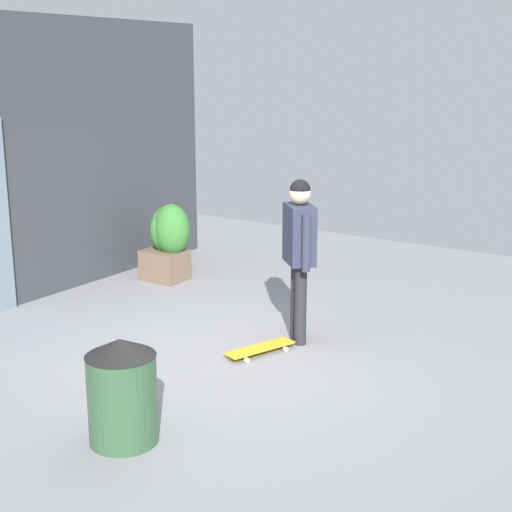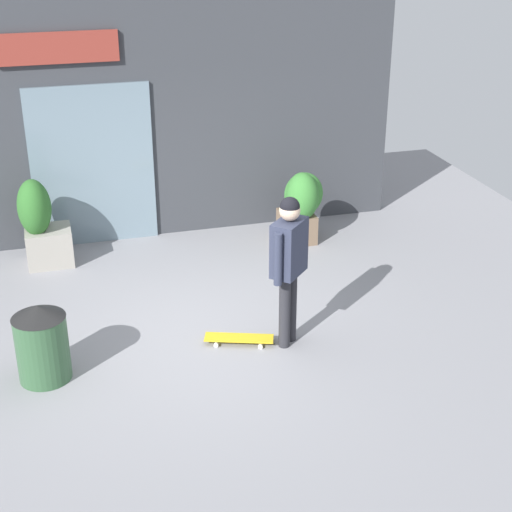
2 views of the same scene
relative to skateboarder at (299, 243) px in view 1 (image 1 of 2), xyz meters
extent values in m
plane|color=gray|center=(-0.96, 0.44, -1.09)|extent=(12.00, 12.00, 0.00)
cylinder|color=#28282D|center=(-0.06, -0.06, -0.65)|extent=(0.13, 0.13, 0.88)
cylinder|color=#28282D|center=(0.06, 0.06, -0.65)|extent=(0.13, 0.13, 0.88)
cube|color=#2D3347|center=(0.00, 0.00, 0.10)|extent=(0.49, 0.49, 0.62)
cylinder|color=#2D3347|center=(-0.18, -0.19, 0.06)|extent=(0.09, 0.09, 0.59)
cylinder|color=#2D3347|center=(0.18, 0.19, 0.06)|extent=(0.09, 0.09, 0.59)
sphere|color=beige|center=(0.00, 0.00, 0.53)|extent=(0.23, 0.23, 0.23)
sphere|color=black|center=(0.00, 0.00, 0.57)|extent=(0.22, 0.22, 0.22)
cube|color=gold|center=(-0.54, 0.14, -1.03)|extent=(0.81, 0.45, 0.02)
cylinder|color=silver|center=(-0.81, 0.12, -1.07)|extent=(0.06, 0.05, 0.05)
cylinder|color=silver|center=(-0.74, 0.32, -1.07)|extent=(0.06, 0.05, 0.05)
cylinder|color=silver|center=(-0.33, -0.05, -1.07)|extent=(0.06, 0.05, 0.05)
cylinder|color=silver|center=(-0.26, 0.16, -1.07)|extent=(0.06, 0.05, 0.05)
cube|color=brown|center=(1.04, 2.77, -0.88)|extent=(0.47, 0.57, 0.43)
ellipsoid|color=#387A33|center=(1.14, 2.80, -0.39)|extent=(0.58, 0.40, 0.65)
ellipsoid|color=#387A33|center=(1.07, 2.66, -0.37)|extent=(0.47, 0.52, 0.71)
cylinder|color=#335938|center=(-2.68, 0.01, -0.73)|extent=(0.55, 0.55, 0.73)
cone|color=black|center=(-2.68, 0.01, -0.30)|extent=(0.56, 0.56, 0.14)
camera|label=1|loc=(-6.58, -3.87, 1.80)|focal=52.38mm
camera|label=2|loc=(-2.41, -7.23, 3.51)|focal=54.21mm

